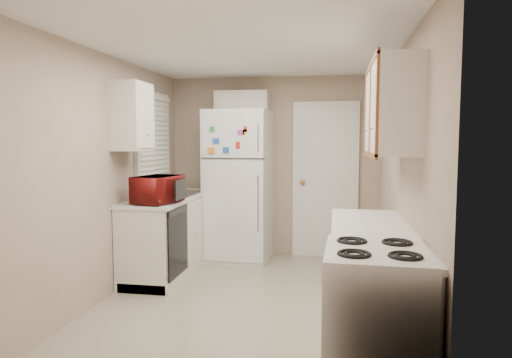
# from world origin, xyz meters

# --- Properties ---
(floor) EXTENTS (3.80, 3.80, 0.00)m
(floor) POSITION_xyz_m (0.00, 0.00, 0.00)
(floor) COLOR #AFAB92
(floor) RESTS_ON ground
(ceiling) EXTENTS (3.80, 3.80, 0.00)m
(ceiling) POSITION_xyz_m (0.00, 0.00, 2.40)
(ceiling) COLOR white
(ceiling) RESTS_ON floor
(wall_left) EXTENTS (3.80, 3.80, 0.00)m
(wall_left) POSITION_xyz_m (-1.40, 0.00, 1.20)
(wall_left) COLOR tan
(wall_left) RESTS_ON floor
(wall_right) EXTENTS (3.80, 3.80, 0.00)m
(wall_right) POSITION_xyz_m (1.40, 0.00, 1.20)
(wall_right) COLOR tan
(wall_right) RESTS_ON floor
(wall_back) EXTENTS (2.80, 2.80, 0.00)m
(wall_back) POSITION_xyz_m (0.00, 1.90, 1.20)
(wall_back) COLOR tan
(wall_back) RESTS_ON floor
(wall_front) EXTENTS (2.80, 2.80, 0.00)m
(wall_front) POSITION_xyz_m (0.00, -1.90, 1.20)
(wall_front) COLOR tan
(wall_front) RESTS_ON floor
(left_counter) EXTENTS (0.60, 1.80, 0.90)m
(left_counter) POSITION_xyz_m (-1.10, 0.90, 0.45)
(left_counter) COLOR silver
(left_counter) RESTS_ON floor
(dishwasher) EXTENTS (0.03, 0.58, 0.72)m
(dishwasher) POSITION_xyz_m (-0.81, 0.30, 0.49)
(dishwasher) COLOR black
(dishwasher) RESTS_ON floor
(sink) EXTENTS (0.54, 0.74, 0.16)m
(sink) POSITION_xyz_m (-1.10, 1.05, 0.86)
(sink) COLOR gray
(sink) RESTS_ON left_counter
(microwave) EXTENTS (0.56, 0.38, 0.34)m
(microwave) POSITION_xyz_m (-1.01, 0.28, 1.05)
(microwave) COLOR maroon
(microwave) RESTS_ON left_counter
(soap_bottle) EXTENTS (0.10, 0.11, 0.18)m
(soap_bottle) POSITION_xyz_m (-1.14, 1.37, 1.00)
(soap_bottle) COLOR silver
(soap_bottle) RESTS_ON left_counter
(window_blinds) EXTENTS (0.10, 0.98, 1.08)m
(window_blinds) POSITION_xyz_m (-1.36, 1.05, 1.60)
(window_blinds) COLOR silver
(window_blinds) RESTS_ON wall_left
(upper_cabinet_left) EXTENTS (0.30, 0.45, 0.70)m
(upper_cabinet_left) POSITION_xyz_m (-1.25, 0.22, 1.80)
(upper_cabinet_left) COLOR silver
(upper_cabinet_left) RESTS_ON wall_left
(refrigerator) EXTENTS (0.83, 0.81, 1.94)m
(refrigerator) POSITION_xyz_m (-0.41, 1.59, 0.97)
(refrigerator) COLOR silver
(refrigerator) RESTS_ON floor
(cabinet_over_fridge) EXTENTS (0.70, 0.30, 0.40)m
(cabinet_over_fridge) POSITION_xyz_m (-0.40, 1.75, 2.00)
(cabinet_over_fridge) COLOR silver
(cabinet_over_fridge) RESTS_ON wall_back
(interior_door) EXTENTS (0.86, 0.06, 2.08)m
(interior_door) POSITION_xyz_m (0.70, 1.86, 1.02)
(interior_door) COLOR silver
(interior_door) RESTS_ON floor
(right_counter) EXTENTS (0.60, 2.00, 0.90)m
(right_counter) POSITION_xyz_m (1.10, -0.80, 0.45)
(right_counter) COLOR silver
(right_counter) RESTS_ON floor
(stove) EXTENTS (0.63, 0.76, 0.91)m
(stove) POSITION_xyz_m (1.07, -1.46, 0.45)
(stove) COLOR silver
(stove) RESTS_ON floor
(upper_cabinet_right) EXTENTS (0.30, 1.20, 0.70)m
(upper_cabinet_right) POSITION_xyz_m (1.25, -0.50, 1.80)
(upper_cabinet_right) COLOR silver
(upper_cabinet_right) RESTS_ON wall_right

